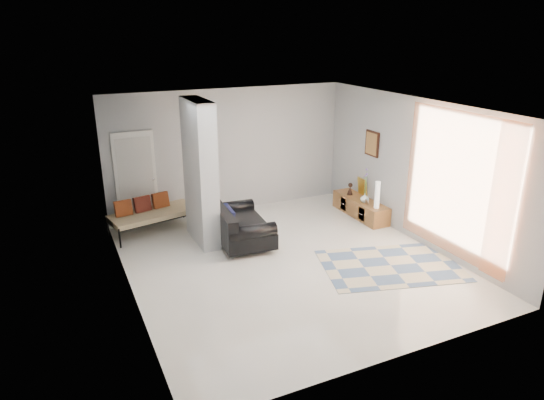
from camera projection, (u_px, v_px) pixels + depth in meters
name	position (u px, v px, depth m)	size (l,w,h in m)	color
floor	(288.00, 262.00, 8.80)	(6.00, 6.00, 0.00)	beige
ceiling	(290.00, 107.00, 7.87)	(6.00, 6.00, 0.00)	white
wall_back	(229.00, 151.00, 10.90)	(6.00, 6.00, 0.00)	#ABADB0
wall_front	(403.00, 261.00, 5.77)	(6.00, 6.00, 0.00)	#ABADB0
wall_left	(125.00, 214.00, 7.24)	(6.00, 6.00, 0.00)	#ABADB0
wall_right	(415.00, 171.00, 9.43)	(6.00, 6.00, 0.00)	#ABADB0
partition_column	(200.00, 173.00, 9.27)	(0.35, 1.20, 2.80)	silver
hallway_door	(136.00, 180.00, 10.16)	(0.85, 0.06, 2.04)	white
curtain	(456.00, 185.00, 8.40)	(2.55, 2.55, 0.00)	#FF8443
wall_art	(372.00, 144.00, 10.52)	(0.04, 0.45, 0.55)	#32170D
media_console	(360.00, 207.00, 10.92)	(0.45, 1.62, 0.80)	brown
loveseat	(238.00, 226.00, 9.52)	(1.08, 1.71, 0.76)	silver
daybed	(151.00, 213.00, 10.01)	(1.87, 1.09, 0.77)	black
area_rug	(391.00, 266.00, 8.67)	(2.41, 1.61, 0.01)	beige
cylinder_lamp	(377.00, 195.00, 10.24)	(0.11, 0.11, 0.58)	white
bronze_figurine	(350.00, 189.00, 11.11)	(0.14, 0.14, 0.28)	black
vase	(365.00, 198.00, 10.63)	(0.19, 0.19, 0.20)	white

